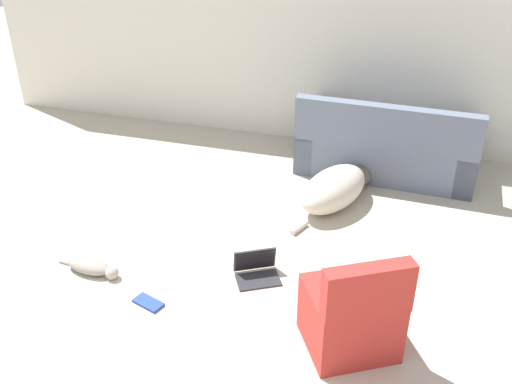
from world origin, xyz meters
The scene contains 7 objects.
wall_back centered at (0.00, 4.53, 1.34)m, with size 7.37×0.06×2.67m.
couch centered at (1.39, 3.90, 0.28)m, with size 1.88×0.96×0.88m.
dog centered at (1.00, 3.03, 0.18)m, with size 0.76×1.27×0.37m.
cat centered at (-0.72, 1.36, 0.06)m, with size 0.60×0.23×0.12m.
laptop_open centered at (0.59, 1.71, 0.07)m, with size 0.43×0.40×0.23m.
book_blue centered at (-0.10, 1.14, 0.01)m, with size 0.26×0.19×0.02m.
side_chair centered at (1.43, 1.14, 0.29)m, with size 0.77×0.76×0.82m.
Camera 1 is at (1.66, -1.84, 2.88)m, focal length 40.00 mm.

